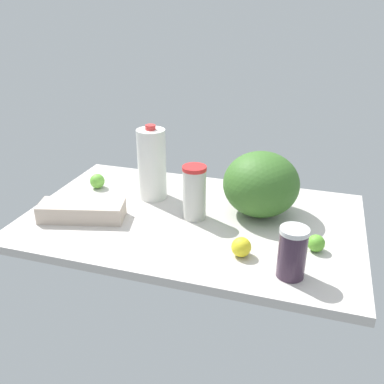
{
  "coord_description": "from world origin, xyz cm",
  "views": [
    {
      "loc": [
        41.18,
        -131.5,
        75.83
      ],
      "look_at": [
        0.0,
        0.0,
        13.0
      ],
      "focal_mm": 40.0,
      "sensor_mm": 36.0,
      "label": 1
    }
  ],
  "objects_px": {
    "tumbler_cup": "(195,192)",
    "lime_beside_bowl": "(316,243)",
    "egg_carton": "(82,211)",
    "lime_far_back": "(97,181)",
    "milk_jug": "(152,164)",
    "watermelon": "(261,184)",
    "lemon_by_jug": "(241,247)",
    "shaker_bottle": "(292,253)"
  },
  "relations": [
    {
      "from": "shaker_bottle",
      "to": "lime_beside_bowl",
      "type": "distance_m",
      "value": 0.18
    },
    {
      "from": "lemon_by_jug",
      "to": "lime_beside_bowl",
      "type": "distance_m",
      "value": 0.24
    },
    {
      "from": "tumbler_cup",
      "to": "lemon_by_jug",
      "type": "relative_size",
      "value": 3.2
    },
    {
      "from": "lemon_by_jug",
      "to": "lime_beside_bowl",
      "type": "height_order",
      "value": "lemon_by_jug"
    },
    {
      "from": "watermelon",
      "to": "lemon_by_jug",
      "type": "distance_m",
      "value": 0.32
    },
    {
      "from": "milk_jug",
      "to": "lemon_by_jug",
      "type": "bearing_deg",
      "value": -37.06
    },
    {
      "from": "milk_jug",
      "to": "tumbler_cup",
      "type": "relative_size",
      "value": 1.49
    },
    {
      "from": "egg_carton",
      "to": "lime_beside_bowl",
      "type": "xyz_separation_m",
      "value": [
        0.81,
        0.03,
        -0.0
      ]
    },
    {
      "from": "tumbler_cup",
      "to": "egg_carton",
      "type": "bearing_deg",
      "value": -160.7
    },
    {
      "from": "tumbler_cup",
      "to": "lime_beside_bowl",
      "type": "xyz_separation_m",
      "value": [
        0.43,
        -0.1,
        -0.07
      ]
    },
    {
      "from": "tumbler_cup",
      "to": "shaker_bottle",
      "type": "xyz_separation_m",
      "value": [
        0.37,
        -0.26,
        -0.02
      ]
    },
    {
      "from": "watermelon",
      "to": "lime_beside_bowl",
      "type": "xyz_separation_m",
      "value": [
        0.21,
        -0.2,
        -0.09
      ]
    },
    {
      "from": "lime_far_back",
      "to": "watermelon",
      "type": "bearing_deg",
      "value": -2.37
    },
    {
      "from": "shaker_bottle",
      "to": "lime_beside_bowl",
      "type": "xyz_separation_m",
      "value": [
        0.06,
        0.16,
        -0.05
      ]
    },
    {
      "from": "milk_jug",
      "to": "tumbler_cup",
      "type": "xyz_separation_m",
      "value": [
        0.21,
        -0.12,
        -0.04
      ]
    },
    {
      "from": "watermelon",
      "to": "lemon_by_jug",
      "type": "xyz_separation_m",
      "value": [
        -0.01,
        -0.3,
        -0.09
      ]
    },
    {
      "from": "egg_carton",
      "to": "lime_far_back",
      "type": "distance_m",
      "value": 0.28
    },
    {
      "from": "milk_jug",
      "to": "lime_far_back",
      "type": "height_order",
      "value": "milk_jug"
    },
    {
      "from": "tumbler_cup",
      "to": "lemon_by_jug",
      "type": "bearing_deg",
      "value": -43.61
    },
    {
      "from": "watermelon",
      "to": "shaker_bottle",
      "type": "height_order",
      "value": "watermelon"
    },
    {
      "from": "lemon_by_jug",
      "to": "lime_far_back",
      "type": "relative_size",
      "value": 1.02
    },
    {
      "from": "shaker_bottle",
      "to": "watermelon",
      "type": "bearing_deg",
      "value": 112.16
    },
    {
      "from": "watermelon",
      "to": "shaker_bottle",
      "type": "relative_size",
      "value": 1.78
    },
    {
      "from": "lime_beside_bowl",
      "to": "lime_far_back",
      "type": "bearing_deg",
      "value": 165.41
    },
    {
      "from": "egg_carton",
      "to": "watermelon",
      "type": "bearing_deg",
      "value": 6.87
    },
    {
      "from": "lime_beside_bowl",
      "to": "lemon_by_jug",
      "type": "bearing_deg",
      "value": -155.81
    },
    {
      "from": "lime_beside_bowl",
      "to": "lime_far_back",
      "type": "height_order",
      "value": "lime_far_back"
    },
    {
      "from": "shaker_bottle",
      "to": "lime_far_back",
      "type": "height_order",
      "value": "shaker_bottle"
    },
    {
      "from": "watermelon",
      "to": "shaker_bottle",
      "type": "distance_m",
      "value": 0.39
    },
    {
      "from": "watermelon",
      "to": "lemon_by_jug",
      "type": "height_order",
      "value": "watermelon"
    },
    {
      "from": "egg_carton",
      "to": "shaker_bottle",
      "type": "bearing_deg",
      "value": -24.22
    },
    {
      "from": "milk_jug",
      "to": "lemon_by_jug",
      "type": "height_order",
      "value": "milk_jug"
    },
    {
      "from": "watermelon",
      "to": "tumbler_cup",
      "type": "relative_size",
      "value": 1.38
    },
    {
      "from": "lemon_by_jug",
      "to": "lime_beside_bowl",
      "type": "xyz_separation_m",
      "value": [
        0.22,
        0.1,
        -0.0
      ]
    },
    {
      "from": "tumbler_cup",
      "to": "lemon_by_jug",
      "type": "height_order",
      "value": "tumbler_cup"
    },
    {
      "from": "lime_beside_bowl",
      "to": "lime_far_back",
      "type": "distance_m",
      "value": 0.92
    },
    {
      "from": "lime_far_back",
      "to": "milk_jug",
      "type": "bearing_deg",
      "value": -2.99
    },
    {
      "from": "milk_jug",
      "to": "shaker_bottle",
      "type": "relative_size",
      "value": 1.92
    },
    {
      "from": "egg_carton",
      "to": "milk_jug",
      "type": "bearing_deg",
      "value": 40.79
    },
    {
      "from": "watermelon",
      "to": "lime_far_back",
      "type": "height_order",
      "value": "watermelon"
    },
    {
      "from": "shaker_bottle",
      "to": "egg_carton",
      "type": "bearing_deg",
      "value": 170.26
    },
    {
      "from": "lime_far_back",
      "to": "lemon_by_jug",
      "type": "bearing_deg",
      "value": -26.08
    }
  ]
}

